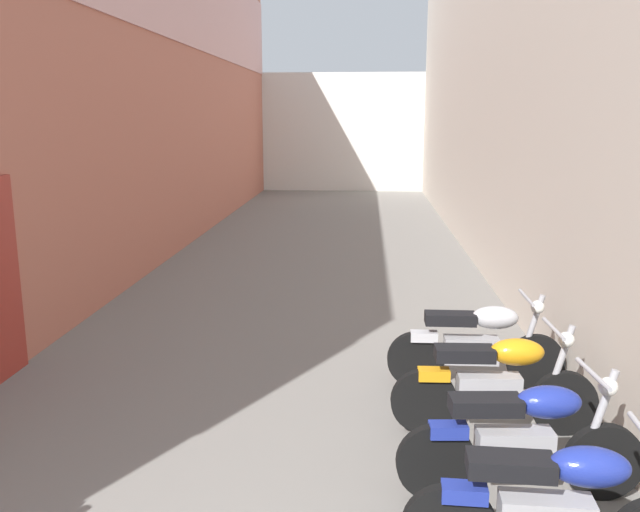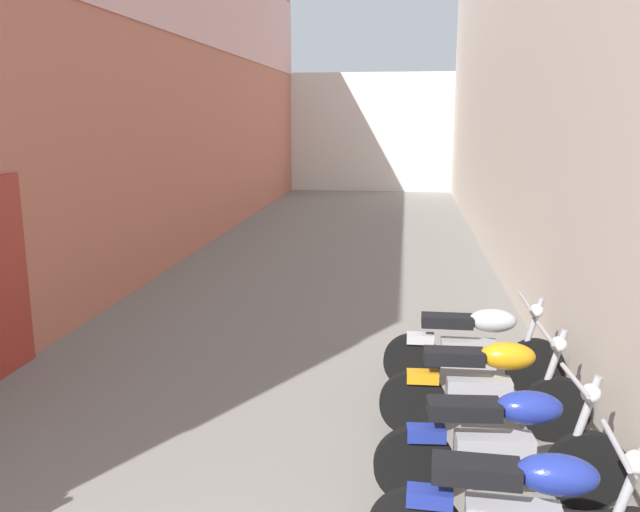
{
  "view_description": "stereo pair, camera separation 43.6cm",
  "coord_description": "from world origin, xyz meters",
  "px_view_note": "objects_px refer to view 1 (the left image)",
  "views": [
    {
      "loc": [
        0.91,
        -0.86,
        2.83
      ],
      "look_at": [
        0.4,
        6.5,
        1.26
      ],
      "focal_mm": 37.16,
      "sensor_mm": 36.0,
      "label": 1
    },
    {
      "loc": [
        1.34,
        -0.82,
        2.83
      ],
      "look_at": [
        0.4,
        6.5,
        1.26
      ],
      "focal_mm": 37.16,
      "sensor_mm": 36.0,
      "label": 2
    }
  ],
  "objects_px": {
    "motorcycle_second": "(557,507)",
    "motorcycle_third": "(523,437)",
    "motorcycle_fifth": "(477,343)",
    "motorcycle_fourth": "(496,381)"
  },
  "relations": [
    {
      "from": "motorcycle_second",
      "to": "motorcycle_third",
      "type": "relative_size",
      "value": 1.0
    },
    {
      "from": "motorcycle_second",
      "to": "motorcycle_fourth",
      "type": "relative_size",
      "value": 1.0
    },
    {
      "from": "motorcycle_third",
      "to": "motorcycle_fifth",
      "type": "relative_size",
      "value": 1.0
    },
    {
      "from": "motorcycle_second",
      "to": "motorcycle_third",
      "type": "xyz_separation_m",
      "value": [
        -0.0,
        0.89,
        0.0
      ]
    },
    {
      "from": "motorcycle_third",
      "to": "motorcycle_fifth",
      "type": "height_order",
      "value": "same"
    },
    {
      "from": "motorcycle_third",
      "to": "motorcycle_fifth",
      "type": "xyz_separation_m",
      "value": [
        0.0,
        2.08,
        0.0
      ]
    },
    {
      "from": "motorcycle_fourth",
      "to": "motorcycle_fifth",
      "type": "xyz_separation_m",
      "value": [
        0.0,
        1.03,
        0.0
      ]
    },
    {
      "from": "motorcycle_second",
      "to": "motorcycle_fourth",
      "type": "xyz_separation_m",
      "value": [
        0.0,
        1.95,
        0.0
      ]
    },
    {
      "from": "motorcycle_second",
      "to": "motorcycle_fifth",
      "type": "relative_size",
      "value": 1.0
    },
    {
      "from": "motorcycle_third",
      "to": "motorcycle_second",
      "type": "bearing_deg",
      "value": -90.0
    }
  ]
}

